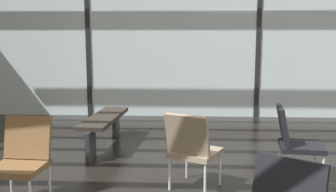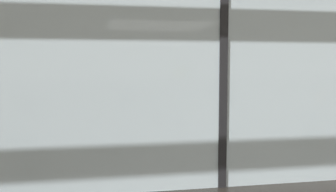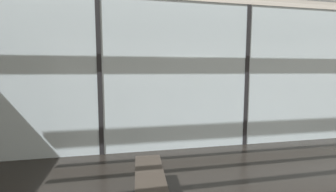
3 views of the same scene
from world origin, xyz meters
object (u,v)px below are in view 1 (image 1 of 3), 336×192
at_px(parked_airplane, 204,28).
at_px(waiting_bench, 104,123).
at_px(lounge_chair_3, 294,138).
at_px(lounge_chair_2, 23,156).
at_px(lounge_chair_5, 192,146).

height_order(parked_airplane, waiting_bench, parked_airplane).
bearing_deg(lounge_chair_3, lounge_chair_2, 112.77).
bearing_deg(lounge_chair_5, parked_airplane, -66.69).
xyz_separation_m(parked_airplane, lounge_chair_3, (0.61, -9.88, -1.47)).
relative_size(lounge_chair_3, waiting_bench, 0.51).
bearing_deg(lounge_chair_5, waiting_bench, -24.87).
distance_m(parked_airplane, lounge_chair_3, 10.01).
distance_m(parked_airplane, lounge_chair_5, 10.39).
distance_m(parked_airplane, waiting_bench, 8.97).
distance_m(lounge_chair_5, waiting_bench, 2.10).
bearing_deg(waiting_bench, lounge_chair_2, 173.79).
height_order(parked_airplane, lounge_chair_2, parked_airplane).
bearing_deg(lounge_chair_2, lounge_chair_3, 19.37).
bearing_deg(lounge_chair_3, lounge_chair_5, 115.43).
bearing_deg(lounge_chair_5, lounge_chair_3, -135.46).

